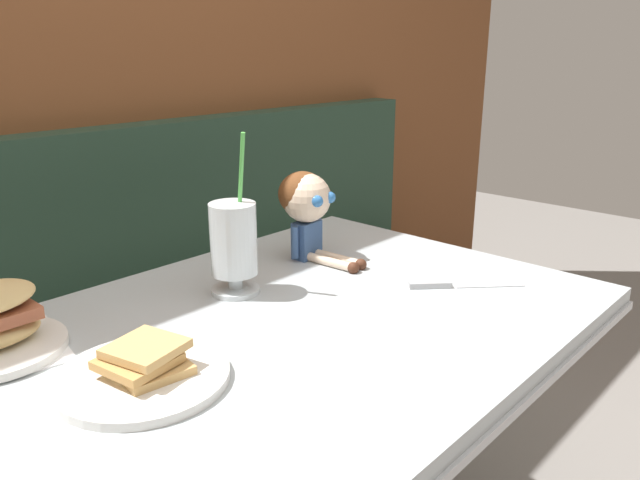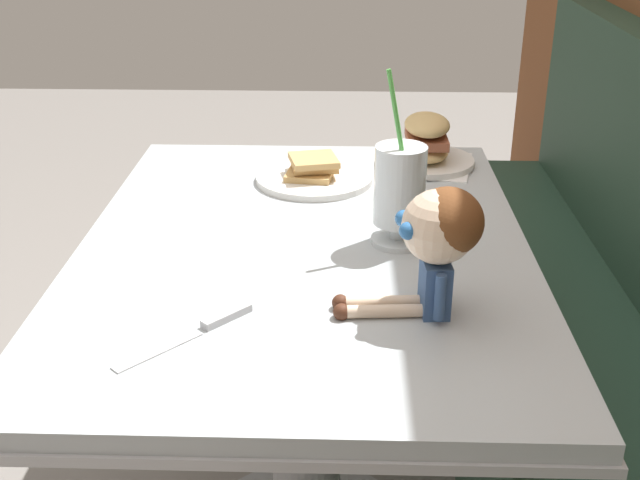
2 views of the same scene
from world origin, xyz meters
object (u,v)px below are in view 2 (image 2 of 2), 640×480
object	(u,v)px
butter_knife	(209,325)
milkshake_glass	(400,190)
seated_doll	(438,234)
toast_plate	(314,175)
sandwich_plate	(426,145)

from	to	relation	value
butter_knife	milkshake_glass	bearing A→B (deg)	136.21
butter_knife	seated_doll	bearing A→B (deg)	99.97
toast_plate	milkshake_glass	xyz separation A→B (m)	(0.31, 0.16, 0.09)
sandwich_plate	seated_doll	world-z (taller)	seated_doll
milkshake_glass	butter_knife	size ratio (longest dim) A/B	1.71
seated_doll	milkshake_glass	bearing A→B (deg)	-170.67
seated_doll	butter_knife	bearing A→B (deg)	-80.03
butter_knife	seated_doll	xyz separation A→B (m)	(-0.06, 0.33, 0.12)
butter_knife	toast_plate	bearing A→B (deg)	167.98
milkshake_glass	butter_knife	xyz separation A→B (m)	(0.30, -0.29, -0.10)
toast_plate	sandwich_plate	xyz separation A→B (m)	(-0.11, 0.25, 0.03)
milkshake_glass	sandwich_plate	size ratio (longest dim) A/B	1.34
sandwich_plate	seated_doll	xyz separation A→B (m)	(0.67, -0.05, 0.08)
sandwich_plate	seated_doll	distance (m)	0.67
toast_plate	sandwich_plate	world-z (taller)	sandwich_plate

